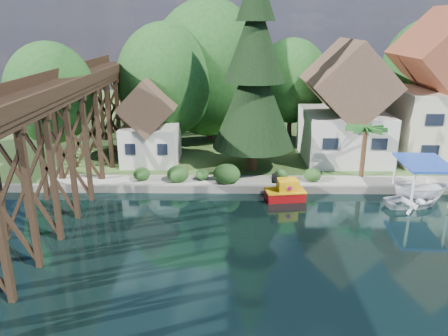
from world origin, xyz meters
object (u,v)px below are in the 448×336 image
at_px(palm_tree, 366,130).
at_px(boat_white_a, 414,200).
at_px(house_left, 345,110).
at_px(shed, 151,127).
at_px(trestle_bridge, 55,136).
at_px(tugboat, 285,192).
at_px(boat_canopy, 421,184).
at_px(conifer, 254,74).
at_px(house_center, 442,96).

xyz_separation_m(palm_tree, boat_white_a, (2.48, -4.91, -4.09)).
relative_size(house_left, shed, 1.40).
relative_size(trestle_bridge, palm_tree, 9.54).
distance_m(palm_tree, tugboat, 8.78).
bearing_deg(trestle_bridge, boat_canopy, 3.16).
relative_size(conifer, boat_canopy, 3.48).
bearing_deg(conifer, boat_canopy, -24.62).
distance_m(trestle_bridge, palm_tree, 23.95).
xyz_separation_m(shed, boat_canopy, (21.69, -7.86, -2.50)).
distance_m(tugboat, boat_canopy, 10.21).
distance_m(shed, boat_canopy, 23.20).
height_order(house_center, tugboat, house_center).
xyz_separation_m(conifer, boat_canopy, (12.42, -5.69, -7.49)).
xyz_separation_m(house_center, palm_tree, (-8.66, -6.00, -1.87)).
height_order(house_left, house_center, house_center).
xyz_separation_m(house_left, palm_tree, (0.34, -5.50, -0.60)).
distance_m(tugboat, boat_white_a, 9.38).
relative_size(palm_tree, boat_white_a, 1.05).
relative_size(trestle_bridge, tugboat, 13.95).
relative_size(house_left, boat_white_a, 2.51).
height_order(house_center, boat_canopy, house_center).
distance_m(shed, boat_white_a, 22.90).
relative_size(house_center, boat_canopy, 2.80).
xyz_separation_m(conifer, tugboat, (2.23, -5.73, -8.16)).
relative_size(shed, tugboat, 2.48).
distance_m(house_center, shed, 27.20).
bearing_deg(house_center, conifer, -166.80).
xyz_separation_m(house_left, boat_canopy, (3.69, -9.36, -3.82)).
bearing_deg(conifer, boat_white_a, -30.27).
height_order(house_center, boat_white_a, house_center).
distance_m(house_left, boat_white_a, 11.76).
height_order(trestle_bridge, tugboat, trestle_bridge).
distance_m(shed, conifer, 10.74).
height_order(tugboat, boat_white_a, tugboat).
relative_size(house_left, house_center, 0.79).
height_order(shed, conifer, conifer).
bearing_deg(shed, boat_white_a, -23.16).
bearing_deg(house_left, house_center, 3.18).
bearing_deg(shed, house_left, 4.77).
relative_size(trestle_bridge, boat_white_a, 10.05).
relative_size(trestle_bridge, house_center, 3.18).
height_order(shed, boat_canopy, shed).
relative_size(trestle_bridge, house_left, 4.01).
distance_m(trestle_bridge, shed, 10.69).
distance_m(shed, palm_tree, 18.78).
height_order(trestle_bridge, boat_white_a, trestle_bridge).
bearing_deg(boat_white_a, boat_canopy, -51.83).
xyz_separation_m(palm_tree, boat_canopy, (3.35, -3.85, -3.22)).
height_order(shed, palm_tree, shed).
bearing_deg(trestle_bridge, boat_white_a, 0.93).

